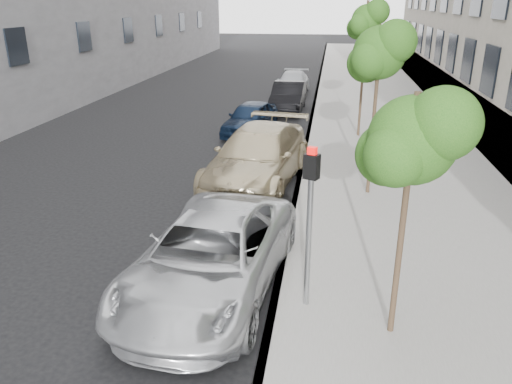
% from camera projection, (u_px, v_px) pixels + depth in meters
% --- Properties ---
extents(ground, '(160.00, 160.00, 0.00)m').
position_uv_depth(ground, '(181.00, 380.00, 7.48)').
color(ground, black).
rests_on(ground, ground).
extents(sidewalk, '(6.40, 72.00, 0.14)m').
position_uv_depth(sidewalk, '(370.00, 96.00, 29.00)').
color(sidewalk, gray).
rests_on(sidewalk, ground).
extents(curb, '(0.15, 72.00, 0.14)m').
position_uv_depth(curb, '(316.00, 95.00, 29.43)').
color(curb, '#9E9B93').
rests_on(curb, ground).
extents(tree_near, '(1.66, 1.46, 4.11)m').
position_uv_depth(tree_near, '(414.00, 140.00, 7.18)').
color(tree_near, '#38281C').
rests_on(tree_near, sidewalk).
extents(tree_mid, '(1.72, 1.52, 4.74)m').
position_uv_depth(tree_mid, '(380.00, 53.00, 12.96)').
color(tree_mid, '#38281C').
rests_on(tree_mid, sidewalk).
extents(tree_far, '(1.54, 1.34, 5.22)m').
position_uv_depth(tree_far, '(367.00, 21.00, 18.76)').
color(tree_far, '#38281C').
rests_on(tree_far, sidewalk).
extents(signal_pole, '(0.29, 0.26, 2.96)m').
position_uv_depth(signal_pole, '(310.00, 210.00, 8.44)').
color(signal_pole, '#939699').
rests_on(signal_pole, sidewalk).
extents(minivan, '(3.05, 5.65, 1.51)m').
position_uv_depth(minivan, '(211.00, 256.00, 9.52)').
color(minivan, silver).
rests_on(minivan, ground).
extents(suv, '(3.16, 6.09, 1.69)m').
position_uv_depth(suv, '(258.00, 156.00, 15.22)').
color(suv, tan).
rests_on(suv, ground).
extents(sedan_blue, '(2.22, 4.14, 1.34)m').
position_uv_depth(sedan_blue, '(251.00, 118.00, 20.92)').
color(sedan_blue, black).
rests_on(sedan_blue, ground).
extents(sedan_black, '(1.60, 4.41, 1.44)m').
position_uv_depth(sedan_black, '(288.00, 97.00, 25.13)').
color(sedan_black, black).
rests_on(sedan_black, ground).
extents(sedan_rear, '(1.91, 4.49, 1.29)m').
position_uv_depth(sedan_rear, '(293.00, 83.00, 29.80)').
color(sedan_rear, '#96999E').
rests_on(sedan_rear, ground).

